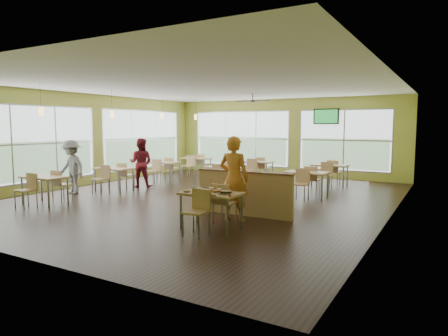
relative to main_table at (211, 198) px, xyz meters
The scene contains 20 objects.
room 3.73m from the main_table, 123.69° to the left, with size 12.00×12.04×3.20m.
window_bays 7.70m from the main_table, 127.41° to the left, with size 9.24×10.24×2.38m.
main_table is the anchor object (origin of this frame).
half_wall_divider 1.45m from the main_table, 90.00° to the left, with size 2.40×0.14×1.04m.
dining_tables 5.61m from the main_table, 122.91° to the left, with size 6.92×8.72×0.87m.
pendant_lights 6.62m from the main_table, 144.75° to the left, with size 0.11×7.31×0.86m.
ceiling_fan 6.73m from the main_table, 108.43° to the left, with size 1.25×1.25×0.29m.
tv_backwall 9.08m from the main_table, 91.29° to the left, with size 1.00×0.07×0.60m.
man_plaid 0.92m from the main_table, 86.62° to the left, with size 0.68×0.45×1.87m, color #E24519.
patron_maroon 6.14m from the main_table, 144.55° to the left, with size 0.81×0.63×1.67m, color maroon.
patron_grey 6.11m from the main_table, 166.01° to the left, with size 1.07×0.62×1.66m, color slate.
cup_blue 0.39m from the main_table, 167.59° to the right, with size 0.09×0.09×0.32m.
cup_yellow 0.33m from the main_table, 118.59° to the right, with size 0.09×0.09×0.34m.
cup_red_near 0.23m from the main_table, 58.77° to the right, with size 0.09×0.09×0.34m.
cup_red_far 0.31m from the main_table, 20.54° to the right, with size 0.08×0.08×0.30m.
food_basket 0.36m from the main_table, ahead, with size 0.27×0.27×0.06m.
ketchup_cup 0.61m from the main_table, 21.92° to the right, with size 0.06×0.06×0.02m, color #AC1308.
wrapper_left 0.52m from the main_table, 155.72° to the right, with size 0.17×0.16×0.04m, color #AA8252.
wrapper_mid 0.18m from the main_table, 53.13° to the left, with size 0.20×0.18×0.05m, color #AA8252.
wrapper_right 0.41m from the main_table, 50.47° to the right, with size 0.12×0.11×0.03m, color #AA8252.
Camera 1 is at (6.15, -9.72, 2.07)m, focal length 32.00 mm.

